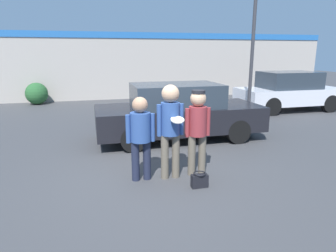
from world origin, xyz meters
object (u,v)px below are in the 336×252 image
object	(u,v)px
person_middle_with_frisbee	(170,123)
street_lamp	(261,14)
parked_car_near	(178,112)
parked_car_far	(289,91)
person_right	(198,125)
person_left	(141,132)
shrub	(37,94)
handbag	(199,180)

from	to	relation	value
person_middle_with_frisbee	street_lamp	bearing A→B (deg)	44.77
parked_car_near	parked_car_far	bearing A→B (deg)	27.30
parked_car_near	person_right	bearing A→B (deg)	-98.11
person_left	parked_car_far	size ratio (longest dim) A/B	0.37
person_right	shrub	bearing A→B (deg)	114.40
parked_car_near	shrub	world-z (taller)	parked_car_near
person_left	parked_car_near	bearing A→B (deg)	59.42
parked_car_near	street_lamp	xyz separation A→B (m)	(3.43, 1.76, 2.86)
person_middle_with_frisbee	person_left	bearing A→B (deg)	174.49
person_right	shrub	size ratio (longest dim) A/B	1.67
person_middle_with_frisbee	shrub	xyz separation A→B (m)	(-3.83, 9.73, -0.60)
person_left	handbag	world-z (taller)	person_left
shrub	handbag	bearing A→B (deg)	-67.60
street_lamp	parked_car_near	bearing A→B (deg)	-152.87
person_middle_with_frisbee	person_right	distance (m)	0.57
parked_car_near	person_middle_with_frisbee	bearing A→B (deg)	-109.76
parked_car_near	street_lamp	size ratio (longest dim) A/B	0.77
street_lamp	person_left	bearing A→B (deg)	-139.05
street_lamp	shrub	distance (m)	10.30
person_middle_with_frisbee	person_right	world-z (taller)	person_middle_with_frisbee
shrub	handbag	distance (m)	11.12
parked_car_far	shrub	world-z (taller)	parked_car_far
parked_car_near	shrub	size ratio (longest dim) A/B	4.49
parked_car_near	handbag	distance (m)	3.21
street_lamp	handbag	world-z (taller)	street_lamp
person_left	person_middle_with_frisbee	world-z (taller)	person_middle_with_frisbee
person_middle_with_frisbee	shrub	distance (m)	10.47
handbag	shrub	bearing A→B (deg)	112.40
person_right	street_lamp	distance (m)	6.27
parked_car_far	street_lamp	xyz separation A→B (m)	(-2.28, -1.19, 2.83)
parked_car_far	street_lamp	world-z (taller)	street_lamp
person_left	parked_car_far	bearing A→B (deg)	37.16
person_right	street_lamp	size ratio (longest dim) A/B	0.29
street_lamp	handbag	xyz separation A→B (m)	(-3.94, -4.86, -3.50)
person_left	shrub	bearing A→B (deg)	108.70
person_left	shrub	xyz separation A→B (m)	(-3.27, 9.67, -0.45)
person_right	street_lamp	xyz separation A→B (m)	(3.78, 4.27, 2.61)
person_right	parked_car_far	size ratio (longest dim) A/B	0.39
parked_car_near	parked_car_far	xyz separation A→B (m)	(5.70, 2.94, 0.03)
person_left	shrub	distance (m)	10.22
parked_car_far	shrub	distance (m)	11.28
person_right	shrub	distance (m)	10.65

